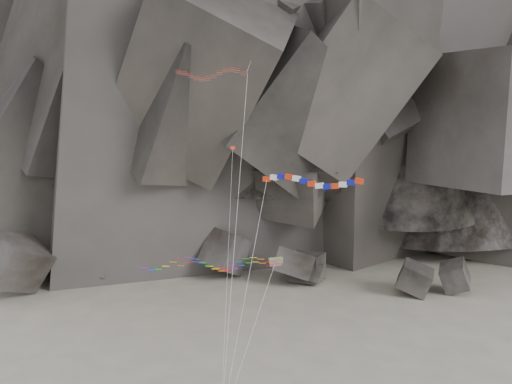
{
  "coord_description": "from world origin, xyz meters",
  "views": [
    {
      "loc": [
        2.02,
        -57.35,
        29.93
      ],
      "look_at": [
        0.94,
        6.0,
        20.21
      ],
      "focal_mm": 40.0,
      "sensor_mm": 36.0,
      "label": 1
    }
  ],
  "objects_px": {
    "delta_kite": "(208,74)",
    "banner_kite": "(311,182)",
    "parafoil_kite": "(204,263)",
    "pennant_kite": "(230,208)"
  },
  "relations": [
    {
      "from": "delta_kite",
      "to": "banner_kite",
      "type": "bearing_deg",
      "value": -26.28
    },
    {
      "from": "parafoil_kite",
      "to": "pennant_kite",
      "type": "bearing_deg",
      "value": 5.41
    },
    {
      "from": "banner_kite",
      "to": "delta_kite",
      "type": "bearing_deg",
      "value": 177.75
    },
    {
      "from": "banner_kite",
      "to": "pennant_kite",
      "type": "relative_size",
      "value": 0.89
    },
    {
      "from": "banner_kite",
      "to": "pennant_kite",
      "type": "distance_m",
      "value": 8.84
    },
    {
      "from": "pennant_kite",
      "to": "delta_kite",
      "type": "bearing_deg",
      "value": 94.04
    },
    {
      "from": "delta_kite",
      "to": "parafoil_kite",
      "type": "bearing_deg",
      "value": -94.69
    },
    {
      "from": "delta_kite",
      "to": "banner_kite",
      "type": "relative_size",
      "value": 1.57
    },
    {
      "from": "banner_kite",
      "to": "pennant_kite",
      "type": "height_order",
      "value": "pennant_kite"
    },
    {
      "from": "delta_kite",
      "to": "pennant_kite",
      "type": "relative_size",
      "value": 1.39
    }
  ]
}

